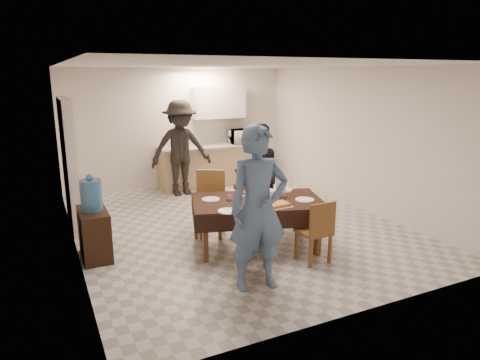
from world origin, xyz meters
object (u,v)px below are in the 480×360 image
object	(u,v)px
console	(94,234)
savoury_tart	(277,205)
wine_bottle	(253,188)
person_near	(258,209)
dining_table	(258,202)
water_jug	(91,195)
water_pitcher	(281,191)
person_kitchen	(181,148)
person_far	(257,173)
microwave	(242,136)

from	to	relation	value
console	savoury_tart	bearing A→B (deg)	-24.41
wine_bottle	person_near	bearing A→B (deg)	-114.44
dining_table	console	distance (m)	2.30
water_jug	water_pitcher	world-z (taller)	water_jug
savoury_tart	person_near	xyz separation A→B (m)	(-0.65, -0.67, 0.23)
savoury_tart	person_kitchen	xyz separation A→B (m)	(-0.20, 3.57, 0.24)
person_kitchen	water_jug	bearing A→B (deg)	-129.31
person_far	water_jug	bearing A→B (deg)	8.94
dining_table	wine_bottle	world-z (taller)	wine_bottle
dining_table	person_kitchen	xyz separation A→B (m)	(-0.10, 3.19, 0.30)
water_jug	person_far	world-z (taller)	person_far
person_near	dining_table	bearing A→B (deg)	70.30
dining_table	microwave	bearing A→B (deg)	84.74
person_near	wine_bottle	bearing A→B (deg)	73.50
dining_table	water_jug	bearing A→B (deg)	-179.30
water_pitcher	person_kitchen	size ratio (longest dim) A/B	0.11
console	person_near	world-z (taller)	person_near
water_jug	savoury_tart	size ratio (longest dim) A/B	1.17
person_near	person_kitchen	bearing A→B (deg)	91.87
dining_table	person_far	bearing A→B (deg)	79.77
microwave	person_far	size ratio (longest dim) A/B	0.35
wine_bottle	water_pitcher	size ratio (longest dim) A/B	1.62
wine_bottle	person_far	xyz separation A→B (m)	(0.60, 1.00, -0.05)
wine_bottle	person_near	xyz separation A→B (m)	(-0.50, -1.10, 0.07)
dining_table	microwave	xyz separation A→B (m)	(1.52, 3.64, 0.39)
person_near	person_kitchen	world-z (taller)	person_kitchen
console	savoury_tart	xyz separation A→B (m)	(2.28, -1.03, 0.40)
dining_table	person_kitchen	distance (m)	3.21
dining_table	wine_bottle	xyz separation A→B (m)	(-0.05, 0.05, 0.21)
wine_bottle	microwave	size ratio (longest dim) A/B	0.60
person_far	person_near	bearing A→B (deg)	63.03
microwave	water_jug	bearing A→B (deg)	38.94
savoury_tart	person_far	world-z (taller)	person_far
wine_bottle	person_near	world-z (taller)	person_near
dining_table	person_near	world-z (taller)	person_near
water_jug	water_pitcher	distance (m)	2.62
console	microwave	bearing A→B (deg)	38.94
console	person_near	size ratio (longest dim) A/B	0.38
person_near	person_kitchen	distance (m)	4.27
dining_table	person_near	size ratio (longest dim) A/B	1.07
water_jug	savoury_tart	world-z (taller)	water_jug
person_near	water_jug	bearing A→B (deg)	141.64
wine_bottle	microwave	xyz separation A→B (m)	(1.57, 3.59, 0.18)
water_pitcher	console	bearing A→B (deg)	164.44
microwave	savoury_tart	bearing A→B (deg)	70.54
person_near	person_far	size ratio (longest dim) A/B	1.15
water_jug	wine_bottle	bearing A→B (deg)	-15.84
savoury_tart	person_far	bearing A→B (deg)	72.53
wine_bottle	savoury_tart	xyz separation A→B (m)	(0.15, -0.43, -0.15)
water_jug	dining_table	bearing A→B (deg)	-16.71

